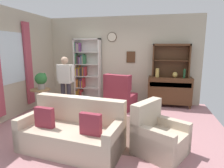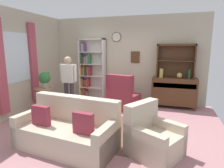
% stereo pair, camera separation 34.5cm
% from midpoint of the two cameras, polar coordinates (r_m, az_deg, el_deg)
% --- Properties ---
extents(ground_plane, '(5.40, 4.60, 0.02)m').
position_cam_midpoint_polar(ground_plane, '(4.70, -3.92, -11.98)').
color(ground_plane, '#B27A7F').
extents(wall_back, '(5.00, 0.09, 2.80)m').
position_cam_midpoint_polar(wall_back, '(6.42, 1.43, 7.19)').
color(wall_back, '#BCB299').
rests_on(wall_back, ground_plane).
extents(wall_left, '(0.16, 4.20, 2.80)m').
position_cam_midpoint_polar(wall_left, '(5.64, -29.57, 5.23)').
color(wall_left, '#BCB299').
rests_on(wall_left, ground_plane).
extents(area_rug, '(2.51, 1.88, 0.01)m').
position_cam_midpoint_polar(area_rug, '(4.38, -2.51, -13.54)').
color(area_rug, brown).
rests_on(area_rug, ground_plane).
extents(bookshelf, '(0.90, 0.30, 2.10)m').
position_cam_midpoint_polar(bookshelf, '(6.63, -9.40, 3.89)').
color(bookshelf, silver).
rests_on(bookshelf, ground_plane).
extents(sideboard, '(1.30, 0.45, 0.92)m').
position_cam_midpoint_polar(sideboard, '(6.15, 15.18, -1.78)').
color(sideboard, '#4C2D19').
rests_on(sideboard, ground_plane).
extents(sideboard_hutch, '(1.10, 0.26, 1.00)m').
position_cam_midpoint_polar(sideboard_hutch, '(6.13, 15.63, 8.08)').
color(sideboard_hutch, '#4C2D19').
rests_on(sideboard_hutch, sideboard).
extents(vase_tall, '(0.11, 0.11, 0.27)m').
position_cam_midpoint_polar(vase_tall, '(5.98, 11.72, 3.32)').
color(vase_tall, tan).
rests_on(vase_tall, sideboard).
extents(vase_round, '(0.15, 0.15, 0.17)m').
position_cam_midpoint_polar(vase_round, '(6.01, 16.67, 2.66)').
color(vase_round, tan).
rests_on(vase_round, sideboard).
extents(bottle_wine, '(0.07, 0.07, 0.27)m').
position_cam_midpoint_polar(bottle_wine, '(6.00, 19.19, 2.98)').
color(bottle_wine, '#194223').
rests_on(bottle_wine, sideboard).
extents(couch_floral, '(1.89, 1.06, 0.90)m').
position_cam_midpoint_polar(couch_floral, '(3.65, -14.41, -13.78)').
color(couch_floral, beige).
rests_on(couch_floral, ground_plane).
extents(armchair_floral, '(1.05, 1.03, 0.88)m').
position_cam_midpoint_polar(armchair_floral, '(3.49, 10.83, -15.23)').
color(armchair_floral, beige).
rests_on(armchair_floral, ground_plane).
extents(wingback_chair, '(0.96, 0.97, 1.05)m').
position_cam_midpoint_polar(wingback_chair, '(5.72, 0.58, -3.62)').
color(wingback_chair, maroon).
rests_on(wingback_chair, ground_plane).
extents(plant_stand, '(0.52, 0.52, 0.71)m').
position_cam_midpoint_polar(plant_stand, '(5.61, -22.05, -4.15)').
color(plant_stand, '#997047').
rests_on(plant_stand, ground_plane).
extents(potted_plant_large, '(0.32, 0.32, 0.44)m').
position_cam_midpoint_polar(potted_plant_large, '(5.51, -22.07, 1.21)').
color(potted_plant_large, gray).
rests_on(potted_plant_large, plant_stand).
extents(potted_plant_small, '(0.20, 0.20, 0.27)m').
position_cam_midpoint_polar(potted_plant_small, '(5.97, -19.66, -5.89)').
color(potted_plant_small, '#AD6B4C').
rests_on(potted_plant_small, ground_plane).
extents(person_reading, '(0.52, 0.21, 1.56)m').
position_cam_midpoint_polar(person_reading, '(5.61, -15.42, 1.15)').
color(person_reading, '#38333D').
rests_on(person_reading, ground_plane).
extents(coffee_table, '(0.80, 0.50, 0.42)m').
position_cam_midpoint_polar(coffee_table, '(4.37, -8.63, -8.80)').
color(coffee_table, '#4C2D19').
rests_on(coffee_table, ground_plane).
extents(book_stack, '(0.19, 0.15, 0.09)m').
position_cam_midpoint_polar(book_stack, '(4.28, -10.39, -7.74)').
color(book_stack, '#284C8C').
rests_on(book_stack, coffee_table).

